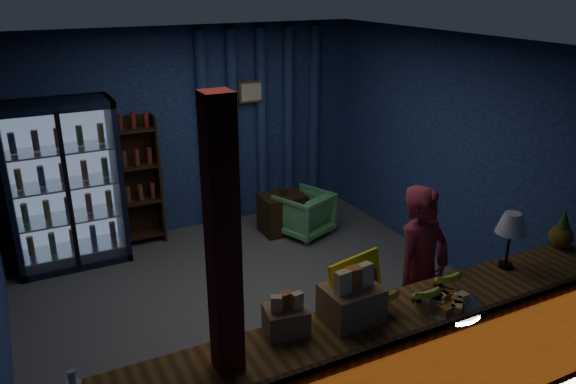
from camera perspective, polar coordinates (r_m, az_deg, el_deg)
name	(u,v)px	position (r m, az deg, el deg)	size (l,w,h in m)	color
ground	(261,305)	(5.84, -2.77, -11.39)	(4.60, 4.60, 0.00)	#515154
room_walls	(258,158)	(5.17, -3.07, 3.46)	(4.60, 4.60, 4.60)	navy
counter	(371,379)	(4.21, 8.42, -18.23)	(4.40, 0.57, 0.99)	brown
support_post	(226,316)	(3.32, -6.30, -12.42)	(0.16, 0.16, 2.60)	maroon
beverage_cooler	(64,185)	(6.81, -21.76, 0.68)	(1.20, 0.62, 1.90)	black
bottle_shelf	(138,181)	(7.09, -14.96, 1.07)	(0.50, 0.28, 1.60)	#342410
curtain_folds	(262,124)	(7.52, -2.69, 6.91)	(1.74, 0.14, 2.50)	navy
framed_picture	(252,92)	(7.32, -3.70, 10.12)	(0.36, 0.04, 0.28)	gold
shopkeeper	(420,276)	(4.85, 13.30, -8.35)	(0.58, 0.38, 1.59)	maroon
green_chair	(304,213)	(7.22, 1.61, -2.19)	(0.61, 0.63, 0.57)	#5DBA68
side_table	(282,213)	(7.30, -0.57, -2.16)	(0.56, 0.41, 0.61)	#342410
yellow_sign	(356,282)	(3.98, 6.92, -9.09)	(0.48, 0.19, 0.37)	#F9F60D
snack_box_left	(351,301)	(3.86, 6.45, -10.90)	(0.38, 0.32, 0.40)	#A2794E
snack_box_centre	(286,318)	(3.74, -0.21, -12.66)	(0.31, 0.27, 0.29)	#A2794E
pastry_tray	(448,304)	(4.17, 15.91, -10.89)	(0.47, 0.47, 0.08)	silver
banana_bunches	(415,290)	(4.16, 12.82, -9.64)	(0.82, 0.31, 0.18)	gold
table_lamp	(512,225)	(4.71, 21.76, -3.16)	(0.24, 0.24, 0.47)	black
pineapple	(562,233)	(5.31, 26.04, -3.75)	(0.20, 0.20, 0.34)	#92671A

